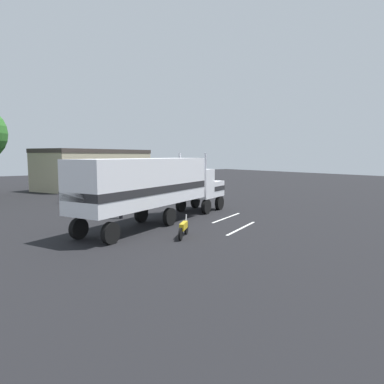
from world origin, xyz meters
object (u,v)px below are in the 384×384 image
Objects in this scene: person_bystander at (120,206)px; parked_bus at (125,178)px; semi_truck at (156,184)px; motorcycle at (184,228)px.

parked_bus is (5.60, 10.33, 1.17)m from person_bystander.
motorcycle is at bearing -101.27° from semi_truck.
person_bystander is at bearing 108.70° from semi_truck.
motorcycle is (-5.40, -17.40, -1.58)m from parked_bus.
person_bystander is at bearing 91.61° from motorcycle.
person_bystander is 0.99× the size of motorcycle.
parked_bus is 18.29m from motorcycle.
semi_truck is 8.53× the size of motorcycle.
semi_truck reaches higher than person_bystander.
parked_bus is at bearing 61.54° from person_bystander.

